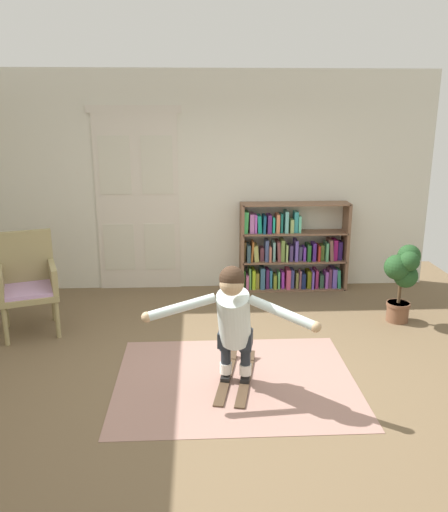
# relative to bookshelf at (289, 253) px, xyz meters

# --- Properties ---
(ground_plane) EXTENTS (7.20, 7.20, 0.00)m
(ground_plane) POSITION_rel_bookshelf_xyz_m (-1.07, -2.39, -0.51)
(ground_plane) COLOR brown
(back_wall) EXTENTS (6.00, 0.10, 2.90)m
(back_wall) POSITION_rel_bookshelf_xyz_m (-1.07, 0.21, 0.94)
(back_wall) COLOR beige
(back_wall) RESTS_ON ground
(double_door) EXTENTS (1.22, 0.05, 2.45)m
(double_door) POSITION_rel_bookshelf_xyz_m (-2.03, 0.15, 0.72)
(double_door) COLOR beige
(double_door) RESTS_ON ground
(rug) EXTENTS (2.18, 1.73, 0.01)m
(rug) POSITION_rel_bookshelf_xyz_m (-0.91, -2.51, -0.51)
(rug) COLOR #9F776B
(rug) RESTS_ON ground
(bookshelf) EXTENTS (1.46, 0.30, 1.20)m
(bookshelf) POSITION_rel_bookshelf_xyz_m (0.00, 0.00, 0.00)
(bookshelf) COLOR brown
(bookshelf) RESTS_ON ground
(wicker_chair) EXTENTS (0.76, 0.76, 1.10)m
(wicker_chair) POSITION_rel_bookshelf_xyz_m (-3.12, -1.24, 0.07)
(wicker_chair) COLOR #998B5C
(wicker_chair) RESTS_ON ground
(potted_plant) EXTENTS (0.45, 0.41, 0.91)m
(potted_plant) POSITION_rel_bookshelf_xyz_m (1.09, -1.24, 0.07)
(potted_plant) COLOR brown
(potted_plant) RESTS_ON ground
(skis_pair) EXTENTS (0.45, 1.00, 0.07)m
(skis_pair) POSITION_rel_bookshelf_xyz_m (-0.90, -2.48, -0.49)
(skis_pair) COLOR #493524
(skis_pair) RESTS_ON rug
(person_skier) EXTENTS (1.44, 0.74, 1.11)m
(person_skier) POSITION_rel_bookshelf_xyz_m (-0.94, -2.67, 0.18)
(person_skier) COLOR white
(person_skier) RESTS_ON skis_pair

